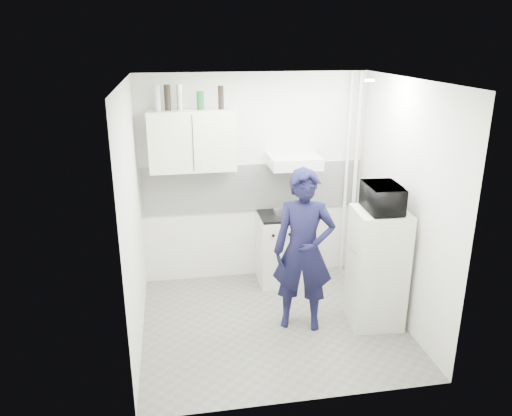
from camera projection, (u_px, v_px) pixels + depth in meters
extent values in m
plane|color=slate|center=(273.00, 324.00, 5.48)|extent=(2.80, 2.80, 0.00)
plane|color=white|center=(276.00, 80.00, 4.63)|extent=(2.80, 2.80, 0.00)
plane|color=white|center=(254.00, 179.00, 6.22)|extent=(2.80, 0.00, 2.80)
plane|color=white|center=(133.00, 220.00, 4.83)|extent=(0.00, 2.60, 2.60)
plane|color=white|center=(403.00, 205.00, 5.28)|extent=(0.00, 2.60, 2.60)
imported|color=black|center=(304.00, 251.00, 5.18)|extent=(0.73, 0.58, 1.75)
cube|color=silver|center=(280.00, 249.00, 6.31)|extent=(0.55, 0.55, 0.88)
cube|color=beige|center=(377.00, 268.00, 5.32)|extent=(0.58, 0.58, 1.29)
cube|color=black|center=(281.00, 215.00, 6.17)|extent=(0.53, 0.53, 0.03)
cylinder|color=silver|center=(279.00, 210.00, 6.15)|extent=(0.16, 0.16, 0.09)
imported|color=black|center=(383.00, 198.00, 5.06)|extent=(0.51, 0.36, 0.28)
cylinder|color=#B2B7BC|center=(157.00, 98.00, 5.54)|extent=(0.07, 0.07, 0.29)
cylinder|color=black|center=(167.00, 98.00, 5.56)|extent=(0.07, 0.07, 0.28)
cylinder|color=silver|center=(180.00, 97.00, 5.58)|extent=(0.07, 0.07, 0.28)
cylinder|color=#144C1E|center=(200.00, 100.00, 5.63)|extent=(0.08, 0.08, 0.21)
cylinder|color=black|center=(221.00, 98.00, 5.66)|extent=(0.07, 0.07, 0.26)
cube|color=beige|center=(192.00, 140.00, 5.76)|extent=(1.00, 0.35, 0.70)
cube|color=silver|center=(294.00, 161.00, 5.97)|extent=(0.60, 0.50, 0.14)
cube|color=white|center=(254.00, 187.00, 6.24)|extent=(2.74, 0.03, 0.60)
cylinder|color=silver|center=(355.00, 176.00, 6.35)|extent=(0.05, 0.05, 2.60)
cylinder|color=silver|center=(346.00, 177.00, 6.33)|extent=(0.04, 0.04, 2.60)
cylinder|color=white|center=(369.00, 80.00, 4.99)|extent=(0.10, 0.10, 0.02)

